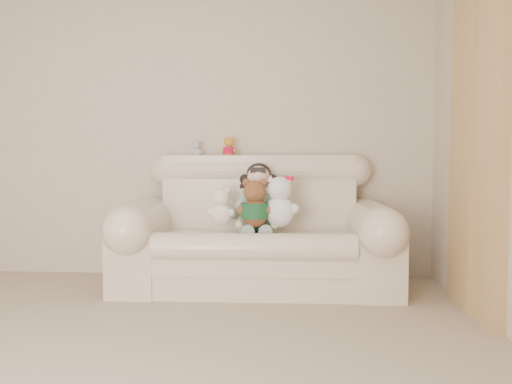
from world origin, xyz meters
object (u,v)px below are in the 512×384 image
object	(u,v)px
brown_teddy	(255,198)
white_cat	(280,196)
seated_child	(259,197)
sofa	(257,222)
cream_teddy	(221,203)

from	to	relation	value
brown_teddy	white_cat	world-z (taller)	white_cat
seated_child	white_cat	distance (m)	0.28
seated_child	brown_teddy	bearing A→B (deg)	-84.37
seated_child	white_cat	bearing A→B (deg)	-43.88
seated_child	white_cat	world-z (taller)	seated_child
sofa	white_cat	xyz separation A→B (m)	(0.18, -0.14, 0.21)
seated_child	white_cat	size ratio (longest dim) A/B	1.24
sofa	cream_teddy	distance (m)	0.32
seated_child	cream_teddy	size ratio (longest dim) A/B	1.66
white_cat	cream_teddy	distance (m)	0.44
sofa	white_cat	bearing A→B (deg)	-38.96
seated_child	white_cat	xyz separation A→B (m)	(0.17, -0.22, 0.03)
sofa	cream_teddy	size ratio (longest dim) A/B	6.29
cream_teddy	brown_teddy	bearing A→B (deg)	0.03
sofa	brown_teddy	distance (m)	0.25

